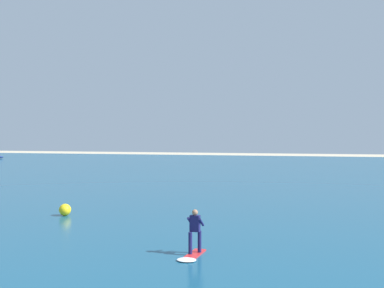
{
  "coord_description": "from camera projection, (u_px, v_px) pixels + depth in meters",
  "views": [
    {
      "loc": [
        4.86,
        1.24,
        4.59
      ],
      "look_at": [
        0.25,
        20.41,
        4.14
      ],
      "focal_mm": 44.95,
      "sensor_mm": 36.0,
      "label": 1
    }
  ],
  "objects": [
    {
      "name": "ocean",
      "position": [
        259.0,
        176.0,
        50.09
      ],
      "size": [
        160.0,
        90.0,
        0.1
      ],
      "primitive_type": "cube",
      "color": "navy",
      "rests_on": "ground"
    },
    {
      "name": "kitesurfer",
      "position": [
        193.0,
        239.0,
        17.53
      ],
      "size": [
        0.75,
        1.99,
        1.67
      ],
      "color": "red",
      "rests_on": "ocean"
    },
    {
      "name": "marker_buoy",
      "position": [
        65.0,
        210.0,
        26.03
      ],
      "size": [
        0.65,
        0.65,
        0.65
      ],
      "primitive_type": "sphere",
      "color": "yellow",
      "rests_on": "ocean"
    }
  ]
}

